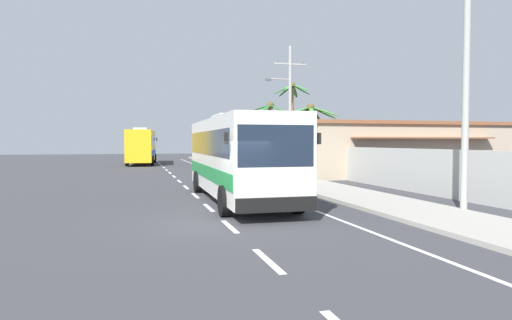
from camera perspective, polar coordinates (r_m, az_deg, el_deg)
The scene contains 18 objects.
ground_plane at distance 13.83m, azimuth -4.05°, elevation -7.97°, with size 160.00×160.00×0.00m, color #3A3A3F.
sidewalk_kerb at distance 25.30m, azimuth 6.72°, elevation -3.11°, with size 3.20×90.00×0.14m, color #A8A399.
lane_markings at distance 28.73m, azimuth -5.50°, elevation -2.58°, with size 3.74×71.27×0.01m.
boundary_wall at distance 30.42m, azimuth 10.55°, elevation -0.33°, with size 0.24×60.00×2.14m, color #B2B2AD.
coach_bus_foreground at distance 18.67m, azimuth -2.41°, elevation 0.66°, with size 3.09×11.24×3.69m.
coach_bus_far_lane at distance 50.24m, azimuth -14.50°, elevation 1.81°, with size 3.66×11.37×3.95m.
motorcycle_beside_bus at distance 27.48m, azimuth -0.96°, elevation -1.43°, with size 0.56×1.96×1.62m.
pedestrian_near_kerb at distance 32.03m, azimuth 0.73°, elevation -0.22°, with size 0.36×0.36×1.70m.
pedestrian_midwalk at distance 28.14m, azimuth 5.24°, elevation -0.59°, with size 0.36×0.36×1.69m.
pedestrian_far_walk at distance 27.29m, azimuth 3.58°, elevation -0.54°, with size 0.36×0.36×1.81m.
utility_pole_nearest at distance 17.10m, azimuth 25.43°, elevation 9.42°, with size 2.42×0.24×8.82m.
utility_pole_mid at distance 33.73m, azimuth 4.32°, elevation 6.91°, with size 3.21×0.24×9.67m.
palm_nearest at distance 35.25m, azimuth 1.88°, elevation 4.91°, with size 3.23×3.20×5.63m.
palm_second at distance 30.36m, azimuth 7.02°, elevation 4.96°, with size 4.06×3.70×5.07m.
palm_third at distance 44.34m, azimuth 0.32°, elevation 4.57°, with size 2.98×3.04×5.70m.
palm_fourth at distance 39.76m, azimuth 4.67°, elevation 6.51°, with size 3.52×3.31×7.78m.
palm_farthest at distance 50.45m, azimuth -1.21°, elevation 4.59°, with size 3.41×3.10×5.96m.
roadside_building at distance 34.47m, azimuth 17.54°, elevation 1.40°, with size 16.09×7.13×3.89m.
Camera 1 is at (-2.65, -13.34, 2.48)m, focal length 31.08 mm.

